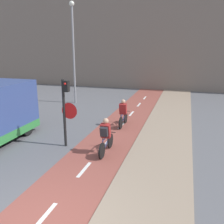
{
  "coord_description": "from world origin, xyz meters",
  "views": [
    {
      "loc": [
        3.11,
        -4.08,
        4.1
      ],
      "look_at": [
        0.0,
        6.3,
        1.2
      ],
      "focal_mm": 40.0,
      "sensor_mm": 36.0,
      "label": 1
    }
  ],
  "objects_px": {
    "street_lamp_far": "(73,43)",
    "cyclist_far": "(123,114)",
    "cyclist_near": "(106,137)",
    "traffic_light_pole": "(66,106)"
  },
  "relations": [
    {
      "from": "cyclist_near",
      "to": "cyclist_far",
      "type": "height_order",
      "value": "cyclist_near"
    },
    {
      "from": "street_lamp_far",
      "to": "cyclist_far",
      "type": "relative_size",
      "value": 4.25
    },
    {
      "from": "traffic_light_pole",
      "to": "street_lamp_far",
      "type": "xyz_separation_m",
      "value": [
        -3.15,
        7.61,
        2.5
      ]
    },
    {
      "from": "cyclist_far",
      "to": "street_lamp_far",
      "type": "bearing_deg",
      "value": 137.42
    },
    {
      "from": "cyclist_near",
      "to": "street_lamp_far",
      "type": "bearing_deg",
      "value": 122.02
    },
    {
      "from": "traffic_light_pole",
      "to": "cyclist_near",
      "type": "height_order",
      "value": "traffic_light_pole"
    },
    {
      "from": "street_lamp_far",
      "to": "cyclist_near",
      "type": "relative_size",
      "value": 4.18
    },
    {
      "from": "street_lamp_far",
      "to": "cyclist_far",
      "type": "xyz_separation_m",
      "value": [
        4.71,
        -4.33,
        -3.6
      ]
    },
    {
      "from": "cyclist_far",
      "to": "traffic_light_pole",
      "type": "bearing_deg",
      "value": -115.52
    },
    {
      "from": "traffic_light_pole",
      "to": "cyclist_far",
      "type": "height_order",
      "value": "traffic_light_pole"
    }
  ]
}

